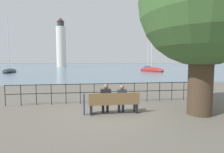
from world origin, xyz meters
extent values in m
plane|color=#605B51|center=(0.00, 0.00, 0.00)|extent=(1000.00, 1000.00, 0.00)
cube|color=slate|center=(0.00, 160.08, 0.00)|extent=(600.00, 300.00, 0.01)
cylinder|color=#423323|center=(3.47, -0.67, 1.38)|extent=(0.96, 0.96, 2.76)
sphere|color=#3D6633|center=(3.47, -0.67, 4.56)|extent=(5.12, 5.12, 5.12)
cube|color=brown|center=(0.00, 0.00, 0.42)|extent=(2.10, 0.45, 0.05)
cube|color=brown|center=(0.00, -0.21, 0.68)|extent=(2.10, 0.04, 0.45)
cube|color=black|center=(-0.95, 0.00, 0.20)|extent=(0.10, 0.41, 0.40)
cube|color=black|center=(0.95, 0.00, 0.20)|extent=(0.10, 0.41, 0.40)
cylinder|color=black|center=(-0.44, 0.16, 0.23)|extent=(0.11, 0.11, 0.45)
cylinder|color=black|center=(-0.25, 0.16, 0.23)|extent=(0.11, 0.11, 0.45)
cube|color=black|center=(-0.34, 0.07, 0.50)|extent=(0.36, 0.26, 0.14)
cube|color=black|center=(-0.34, -0.02, 0.75)|extent=(0.43, 0.24, 0.59)
sphere|color=#846047|center=(-0.34, -0.02, 1.15)|extent=(0.19, 0.19, 0.19)
cylinder|color=#2D3347|center=(0.26, 0.16, 0.23)|extent=(0.11, 0.11, 0.45)
cylinder|color=#2D3347|center=(0.43, 0.16, 0.23)|extent=(0.11, 0.11, 0.45)
cube|color=#2D3347|center=(0.34, 0.07, 0.50)|extent=(0.33, 0.26, 0.14)
cube|color=#2D3347|center=(0.34, -0.02, 0.73)|extent=(0.39, 0.24, 0.55)
sphere|color=#846047|center=(0.34, -0.02, 1.11)|extent=(0.19, 0.19, 0.19)
cylinder|color=black|center=(-5.07, 1.98, 0.53)|extent=(0.04, 0.04, 1.05)
cylinder|color=black|center=(-4.35, 1.98, 0.53)|extent=(0.04, 0.04, 1.05)
cylinder|color=black|center=(-3.62, 1.98, 0.53)|extent=(0.04, 0.04, 1.05)
cylinder|color=black|center=(-2.90, 1.98, 0.53)|extent=(0.04, 0.04, 1.05)
cylinder|color=black|center=(-2.17, 1.98, 0.53)|extent=(0.04, 0.04, 1.05)
cylinder|color=black|center=(-1.45, 1.98, 0.53)|extent=(0.04, 0.04, 1.05)
cylinder|color=black|center=(-0.72, 1.98, 0.53)|extent=(0.04, 0.04, 1.05)
cylinder|color=black|center=(0.00, 1.98, 0.53)|extent=(0.04, 0.04, 1.05)
cylinder|color=black|center=(0.72, 1.98, 0.53)|extent=(0.04, 0.04, 1.05)
cylinder|color=black|center=(1.45, 1.98, 0.53)|extent=(0.04, 0.04, 1.05)
cylinder|color=black|center=(2.17, 1.98, 0.53)|extent=(0.04, 0.04, 1.05)
cylinder|color=black|center=(2.90, 1.98, 0.53)|extent=(0.04, 0.04, 1.05)
cylinder|color=black|center=(3.62, 1.98, 0.53)|extent=(0.04, 0.04, 1.05)
cylinder|color=black|center=(4.35, 1.98, 0.53)|extent=(0.04, 0.04, 1.05)
cylinder|color=black|center=(5.07, 1.98, 0.53)|extent=(0.04, 0.04, 1.05)
cylinder|color=black|center=(0.00, 1.98, 1.02)|extent=(10.14, 0.04, 0.04)
cylinder|color=black|center=(0.00, 1.98, 0.58)|extent=(10.14, 0.04, 0.04)
cylinder|color=navy|center=(-1.24, -0.05, 0.41)|extent=(0.06, 0.06, 0.81)
cone|color=navy|center=(-1.24, -0.05, 0.87)|extent=(0.09, 0.09, 0.11)
ellipsoid|color=maroon|center=(14.00, 31.96, 0.30)|extent=(4.73, 7.57, 1.49)
cylinder|color=silver|center=(14.00, 31.96, 4.36)|extent=(0.14, 0.14, 7.23)
ellipsoid|color=black|center=(-17.31, 32.97, 0.24)|extent=(4.51, 8.70, 1.21)
cylinder|color=silver|center=(-17.31, 32.97, 6.31)|extent=(0.14, 0.14, 11.40)
ellipsoid|color=navy|center=(16.88, 42.19, 0.35)|extent=(2.47, 5.35, 1.74)
cylinder|color=silver|center=(16.88, 42.19, 4.53)|extent=(0.14, 0.14, 7.32)
cylinder|color=silver|center=(-13.05, 81.95, 9.72)|extent=(4.59, 4.59, 19.43)
cylinder|color=#2D2D33|center=(-13.05, 81.95, 20.62)|extent=(3.21, 3.21, 2.37)
cone|color=#4C1E19|center=(-13.05, 81.95, 22.75)|extent=(3.67, 3.67, 1.90)
camera|label=1|loc=(-1.14, -7.13, 2.14)|focal=28.00mm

